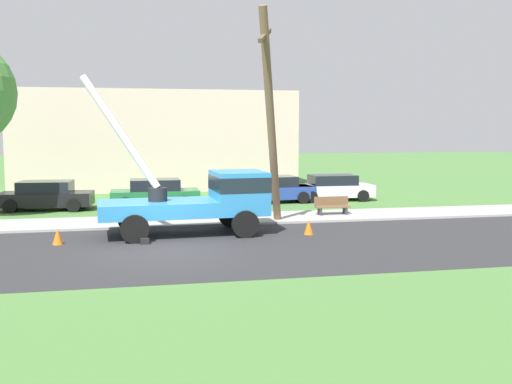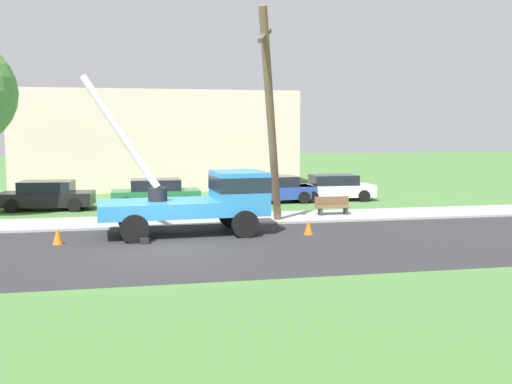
# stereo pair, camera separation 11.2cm
# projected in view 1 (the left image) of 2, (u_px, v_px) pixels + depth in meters

# --- Properties ---
(ground_plane) EXTENTS (120.00, 120.00, 0.00)m
(ground_plane) POSITION_uv_depth(u_px,v_px,m) (154.00, 204.00, 30.97)
(ground_plane) COLOR #477538
(road_asphalt) EXTENTS (80.00, 8.72, 0.01)m
(road_asphalt) POSITION_uv_depth(u_px,v_px,m) (168.00, 250.00, 19.30)
(road_asphalt) COLOR #2B2B2D
(road_asphalt) RESTS_ON ground
(sidewalk_strip) EXTENTS (80.00, 3.09, 0.10)m
(sidewalk_strip) POSITION_uv_depth(u_px,v_px,m) (160.00, 221.00, 25.04)
(sidewalk_strip) COLOR #9E9E99
(sidewalk_strip) RESTS_ON ground
(utility_truck) EXTENTS (6.89, 3.21, 5.98)m
(utility_truck) POSITION_uv_depth(u_px,v_px,m) (205.00, 197.00, 22.22)
(utility_truck) COLOR #2D84C6
(utility_truck) RESTS_ON ground
(leaning_utility_pole) EXTENTS (1.79, 3.59, 8.53)m
(leaning_utility_pole) POSITION_uv_depth(u_px,v_px,m) (271.00, 119.00, 23.21)
(leaning_utility_pole) COLOR brown
(leaning_utility_pole) RESTS_ON ground
(traffic_cone_ahead) EXTENTS (0.36, 0.36, 0.56)m
(traffic_cone_ahead) POSITION_uv_depth(u_px,v_px,m) (309.00, 227.00, 22.12)
(traffic_cone_ahead) COLOR orange
(traffic_cone_ahead) RESTS_ON ground
(traffic_cone_behind) EXTENTS (0.36, 0.36, 0.56)m
(traffic_cone_behind) POSITION_uv_depth(u_px,v_px,m) (58.00, 236.00, 20.21)
(traffic_cone_behind) COLOR orange
(traffic_cone_behind) RESTS_ON ground
(parked_sedan_black) EXTENTS (4.54, 2.26, 1.42)m
(parked_sedan_black) POSITION_uv_depth(u_px,v_px,m) (46.00, 196.00, 28.74)
(parked_sedan_black) COLOR black
(parked_sedan_black) RESTS_ON ground
(parked_sedan_green) EXTENTS (4.41, 2.03, 1.42)m
(parked_sedan_green) POSITION_uv_depth(u_px,v_px,m) (155.00, 193.00, 29.80)
(parked_sedan_green) COLOR #1E6638
(parked_sedan_green) RESTS_ON ground
(parked_sedan_blue) EXTENTS (4.52, 2.24, 1.42)m
(parked_sedan_blue) POSITION_uv_depth(u_px,v_px,m) (272.00, 189.00, 31.66)
(parked_sedan_blue) COLOR #263F99
(parked_sedan_blue) RESTS_ON ground
(parked_sedan_white) EXTENTS (4.42, 2.05, 1.42)m
(parked_sedan_white) POSITION_uv_depth(u_px,v_px,m) (332.00, 188.00, 32.61)
(parked_sedan_white) COLOR silver
(parked_sedan_white) RESTS_ON ground
(park_bench) EXTENTS (1.60, 0.45, 0.90)m
(park_bench) POSITION_uv_depth(u_px,v_px,m) (332.00, 206.00, 26.63)
(park_bench) COLOR brown
(park_bench) RESTS_ON ground
(lowrise_building_backdrop) EXTENTS (18.00, 6.00, 6.40)m
(lowrise_building_backdrop) POSITION_uv_depth(u_px,v_px,m) (156.00, 140.00, 39.25)
(lowrise_building_backdrop) COLOR beige
(lowrise_building_backdrop) RESTS_ON ground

